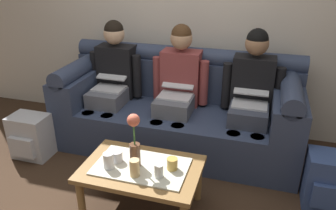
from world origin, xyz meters
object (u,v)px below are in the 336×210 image
couch (178,111)px  backpack_left (31,137)px  person_middle (178,84)px  cup_near_left (117,156)px  person_left (113,77)px  coffee_table (142,172)px  cup_far_center (172,164)px  cup_far_right (159,171)px  person_right (251,92)px  cup_far_left (134,168)px  flower_vase (134,141)px  cup_near_right (109,161)px  backpack_right (325,181)px

couch → backpack_left: 1.45m
person_middle → cup_near_left: 1.06m
cup_near_left → person_left: bearing=116.0°
coffee_table → cup_far_center: 0.25m
cup_far_right → cup_near_left: bearing=165.7°
person_right → backpack_left: bearing=-162.2°
coffee_table → cup_far_left: (-0.00, -0.12, 0.12)m
backpack_left → cup_far_left: bearing=-21.7°
cup_far_left → flower_vase: bearing=109.0°
cup_far_center → cup_far_right: bearing=-118.5°
cup_near_left → cup_far_left: size_ratio=0.65×
backpack_left → cup_near_right: bearing=-24.1°
person_middle → flower_vase: bearing=-92.3°
flower_vase → cup_far_right: bearing=-21.1°
person_left → person_right: bearing=0.0°
cup_near_left → coffee_table: bearing=-1.3°
cup_near_right → coffee_table: bearing=22.7°
backpack_left → cup_far_center: bearing=-13.4°
flower_vase → cup_far_center: 0.32m
cup_near_left → cup_far_right: size_ratio=0.85×
couch → person_right: 0.75m
person_right → cup_far_left: (-0.69, -1.15, -0.20)m
cup_near_left → backpack_left: size_ratio=0.19×
person_middle → backpack_right: size_ratio=2.78×
person_left → person_right: (1.39, 0.00, -0.00)m
person_right → cup_near_left: person_right is taller
backpack_right → cup_far_right: bearing=-154.8°
cup_far_right → backpack_right: (1.17, 0.55, -0.23)m
person_left → backpack_right: size_ratio=2.78×
couch → coffee_table: couch is taller
cup_far_right → backpack_left: bearing=161.8°
cup_far_right → backpack_right: bearing=25.2°
flower_vase → cup_far_center: flower_vase is taller
person_right → coffee_table: 1.28m
person_left → cup_far_center: bearing=-47.4°
cup_near_right → cup_far_right: cup_near_right is taller
person_middle → backpack_left: bearing=-153.7°
person_middle → backpack_right: (1.33, -0.57, -0.44)m
cup_near_right → cup_far_right: bearing=0.4°
cup_near_right → cup_far_right: (0.38, 0.00, -0.01)m
flower_vase → backpack_left: flower_vase is taller
flower_vase → cup_far_left: (0.04, -0.11, -0.14)m
couch → person_middle: person_middle is taller
person_middle → coffee_table: bearing=-90.0°
person_middle → cup_far_right: bearing=-81.6°
person_right → cup_far_right: size_ratio=12.50×
coffee_table → cup_near_left: (-0.19, 0.00, 0.10)m
cup_far_right → backpack_left: size_ratio=0.23×
person_left → cup_far_left: bearing=-59.0°
person_left → backpack_left: (-0.60, -0.64, -0.45)m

